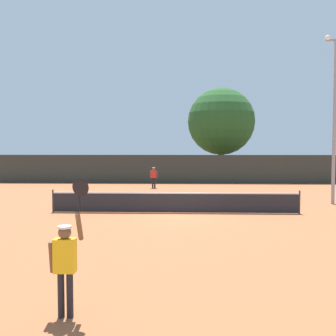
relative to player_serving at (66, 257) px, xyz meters
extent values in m
plane|color=#9E5633|center=(1.73, 11.25, -1.10)|extent=(120.00, 120.00, 0.00)
cube|color=#232328|center=(1.73, 11.25, -0.62)|extent=(11.51, 0.03, 0.91)
cube|color=white|center=(1.73, 11.25, -0.17)|extent=(11.51, 0.04, 0.06)
cylinder|color=#333338|center=(-4.03, 11.25, -0.56)|extent=(0.08, 0.08, 1.07)
cylinder|color=#333338|center=(7.48, 11.25, -0.56)|extent=(0.08, 0.08, 1.07)
cube|color=#2D332D|center=(1.73, 26.53, 0.12)|extent=(31.83, 0.12, 2.43)
cube|color=yellow|center=(-0.01, -0.01, 0.03)|extent=(0.38, 0.22, 0.61)
sphere|color=brown|center=(-0.01, -0.01, 0.44)|extent=(0.23, 0.23, 0.23)
cylinder|color=white|center=(-0.01, -0.01, 0.54)|extent=(0.24, 0.24, 0.04)
cylinder|color=black|center=(-0.09, -0.01, -0.69)|extent=(0.12, 0.12, 0.82)
cylinder|color=black|center=(0.07, -0.01, -0.69)|extent=(0.12, 0.12, 0.82)
cylinder|color=brown|center=(-0.25, -0.01, 0.00)|extent=(0.09, 0.17, 0.58)
cylinder|color=brown|center=(0.23, 0.07, 0.54)|extent=(0.09, 0.32, 0.55)
cylinder|color=black|center=(0.23, 0.13, 0.93)|extent=(0.04, 0.11, 0.28)
ellipsoid|color=black|center=(0.23, 0.19, 1.22)|extent=(0.30, 0.13, 0.36)
cube|color=red|center=(-0.08, 22.33, -0.03)|extent=(0.38, 0.22, 0.57)
sphere|color=brown|center=(-0.08, 22.33, 0.36)|extent=(0.22, 0.22, 0.22)
cylinder|color=white|center=(-0.08, 22.33, 0.45)|extent=(0.23, 0.23, 0.04)
cylinder|color=black|center=(-0.16, 22.33, -0.71)|extent=(0.12, 0.12, 0.78)
cylinder|color=black|center=(0.00, 22.33, -0.71)|extent=(0.12, 0.12, 0.78)
cylinder|color=brown|center=(-0.32, 22.33, -0.06)|extent=(0.09, 0.17, 0.55)
cylinder|color=brown|center=(0.16, 22.33, -0.06)|extent=(0.09, 0.15, 0.55)
sphere|color=#CCE033|center=(-0.93, 14.69, -1.06)|extent=(0.07, 0.07, 0.07)
cylinder|color=gray|center=(10.22, 14.46, 3.25)|extent=(0.18, 0.18, 8.69)
cube|color=gray|center=(10.22, 14.46, 7.65)|extent=(1.10, 0.10, 0.10)
sphere|color=#F2EDCC|center=(9.77, 14.46, 7.78)|extent=(0.28, 0.28, 0.28)
cylinder|color=brown|center=(5.89, 31.77, 0.49)|extent=(0.56, 0.56, 3.16)
sphere|color=#235123|center=(5.89, 31.77, 4.53)|extent=(6.57, 6.57, 6.57)
cube|color=black|center=(-1.81, 33.84, -0.50)|extent=(2.15, 4.31, 0.90)
cube|color=#2D333D|center=(-1.81, 33.54, 0.27)|extent=(1.83, 2.30, 0.64)
cylinder|color=black|center=(-2.66, 35.24, -0.80)|extent=(0.22, 0.60, 0.60)
cylinder|color=black|center=(-0.96, 35.24, -0.80)|extent=(0.22, 0.60, 0.60)
cylinder|color=black|center=(-2.66, 32.44, -0.80)|extent=(0.22, 0.60, 0.60)
cylinder|color=black|center=(-0.96, 32.44, -0.80)|extent=(0.22, 0.60, 0.60)
cube|color=white|center=(8.71, 34.49, -0.50)|extent=(2.46, 4.42, 0.90)
cube|color=#2D333D|center=(8.71, 34.19, 0.27)|extent=(1.98, 2.41, 0.64)
cylinder|color=black|center=(7.86, 35.89, -0.80)|extent=(0.22, 0.60, 0.60)
cylinder|color=black|center=(9.56, 35.89, -0.80)|extent=(0.22, 0.60, 0.60)
cylinder|color=black|center=(7.86, 33.09, -0.80)|extent=(0.22, 0.60, 0.60)
cylinder|color=black|center=(9.56, 33.09, -0.80)|extent=(0.22, 0.60, 0.60)
cube|color=navy|center=(11.37, 32.60, -0.50)|extent=(2.47, 4.42, 0.90)
cube|color=#2D333D|center=(11.37, 32.30, 0.27)|extent=(1.99, 2.42, 0.64)
cylinder|color=black|center=(10.52, 34.00, -0.80)|extent=(0.22, 0.60, 0.60)
cylinder|color=black|center=(12.22, 34.00, -0.80)|extent=(0.22, 0.60, 0.60)
cylinder|color=black|center=(10.52, 31.20, -0.80)|extent=(0.22, 0.60, 0.60)
cylinder|color=black|center=(12.22, 31.20, -0.80)|extent=(0.22, 0.60, 0.60)
camera|label=1|loc=(2.07, -6.76, 1.94)|focal=41.55mm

